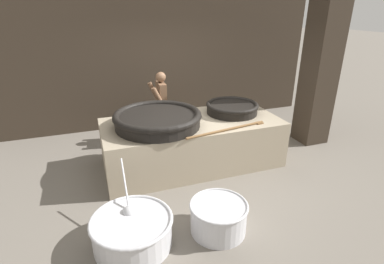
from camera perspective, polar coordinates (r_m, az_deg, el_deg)
The scene contains 10 objects.
ground_plane at distance 5.61m, azimuth 0.00°, elevation -5.88°, with size 60.00×60.00×0.00m, color slate.
back_wall at distance 7.27m, azimuth -6.50°, elevation 14.47°, with size 7.80×0.24×3.31m, color #382D23.
support_pillar at distance 6.58m, azimuth 23.33°, elevation 11.92°, with size 0.55×0.55×3.31m, color #382D23.
hearth_platform at distance 5.42m, azimuth 0.00°, elevation -2.02°, with size 3.12×1.41×0.83m.
giant_wok_near at distance 5.02m, azimuth -6.57°, elevation 2.53°, with size 1.47×1.47×0.25m.
giant_wok_far at distance 5.68m, azimuth 7.64°, elevation 4.63°, with size 0.98×0.98×0.20m.
stirring_paddle at distance 4.91m, azimuth 7.20°, elevation 0.57°, with size 1.48×0.31×0.04m.
cook at distance 6.27m, azimuth -5.85°, elevation 5.19°, with size 0.36×0.55×1.49m.
prep_bowl_vegetables at distance 3.85m, azimuth -11.31°, elevation -17.84°, with size 0.99×1.29×0.80m.
prep_bowl_meat at distance 3.98m, azimuth 5.05°, elevation -15.67°, with size 0.75×0.75×0.41m.
Camera 1 is at (-1.66, -4.63, 2.70)m, focal length 28.00 mm.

